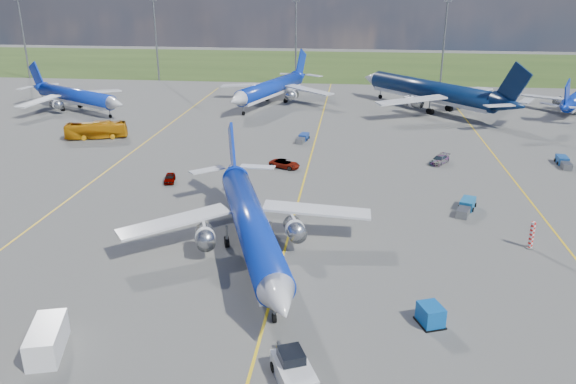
# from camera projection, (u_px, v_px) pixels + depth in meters

# --- Properties ---
(ground) EXTENTS (400.00, 400.00, 0.00)m
(ground) POSITION_uv_depth(u_px,v_px,m) (279.00, 270.00, 55.45)
(ground) COLOR #51514F
(ground) RESTS_ON ground
(grass_strip) EXTENTS (400.00, 80.00, 0.01)m
(grass_strip) POSITION_uv_depth(u_px,v_px,m) (336.00, 65.00, 195.02)
(grass_strip) COLOR #2D4719
(grass_strip) RESTS_ON ground
(taxiway_lines) EXTENTS (60.25, 160.00, 0.02)m
(taxiway_lines) POSITION_uv_depth(u_px,v_px,m) (306.00, 179.00, 81.20)
(taxiway_lines) COLOR yellow
(taxiway_lines) RESTS_ON ground
(floodlight_masts) EXTENTS (202.20, 0.50, 22.70)m
(floodlight_masts) POSITION_uv_depth(u_px,v_px,m) (369.00, 38.00, 152.31)
(floodlight_masts) COLOR slate
(floodlight_masts) RESTS_ON ground
(warning_post) EXTENTS (0.50, 0.50, 3.00)m
(warning_post) POSITION_uv_depth(u_px,v_px,m) (532.00, 235.00, 59.49)
(warning_post) COLOR red
(warning_post) RESTS_ON ground
(bg_jet_nw) EXTENTS (44.46, 41.50, 9.32)m
(bg_jet_nw) POSITION_uv_depth(u_px,v_px,m) (78.00, 111.00, 124.66)
(bg_jet_nw) COLOR #0C2BA8
(bg_jet_nw) RESTS_ON ground
(bg_jet_nnw) EXTENTS (41.81, 48.02, 10.61)m
(bg_jet_nnw) POSITION_uv_depth(u_px,v_px,m) (271.00, 104.00, 131.79)
(bg_jet_nnw) COLOR #0C2BA8
(bg_jet_nnw) RESTS_ON ground
(bg_jet_n) EXTENTS (58.58, 59.94, 12.50)m
(bg_jet_n) POSITION_uv_depth(u_px,v_px,m) (429.00, 110.00, 125.19)
(bg_jet_n) COLOR #071B41
(bg_jet_n) RESTS_ON ground
(main_airliner) EXTENTS (39.76, 45.48, 10.00)m
(main_airliner) POSITION_uv_depth(u_px,v_px,m) (252.00, 255.00, 58.55)
(main_airliner) COLOR #0C2BA8
(main_airliner) RESTS_ON ground
(pushback_tug) EXTENTS (3.90, 6.24, 2.12)m
(pushback_tug) POSITION_uv_depth(u_px,v_px,m) (293.00, 370.00, 39.73)
(pushback_tug) COLOR silver
(pushback_tug) RESTS_ON ground
(uld_container) EXTENTS (2.38, 2.62, 1.71)m
(uld_container) POSITION_uv_depth(u_px,v_px,m) (431.00, 315.00, 46.37)
(uld_container) COLOR #0B50A5
(uld_container) RESTS_ON ground
(service_van) EXTENTS (3.56, 5.50, 2.24)m
(service_van) POSITION_uv_depth(u_px,v_px,m) (47.00, 340.00, 42.70)
(service_van) COLOR white
(service_van) RESTS_ON ground
(apron_bus) EXTENTS (11.18, 5.77, 3.04)m
(apron_bus) POSITION_uv_depth(u_px,v_px,m) (96.00, 130.00, 101.90)
(apron_bus) COLOR orange
(apron_bus) RESTS_ON ground
(service_car_a) EXTENTS (2.12, 3.76, 1.21)m
(service_car_a) POSITION_uv_depth(u_px,v_px,m) (170.00, 178.00, 79.71)
(service_car_a) COLOR #999999
(service_car_a) RESTS_ON ground
(service_car_b) EXTENTS (5.19, 3.66, 1.31)m
(service_car_b) POSITION_uv_depth(u_px,v_px,m) (285.00, 164.00, 85.81)
(service_car_b) COLOR #999999
(service_car_b) RESTS_ON ground
(service_car_c) EXTENTS (3.92, 4.75, 1.30)m
(service_car_c) POSITION_uv_depth(u_px,v_px,m) (439.00, 160.00, 87.86)
(service_car_c) COLOR #999999
(service_car_c) RESTS_ON ground
(baggage_tug_w) EXTENTS (3.27, 5.69, 1.24)m
(baggage_tug_w) POSITION_uv_depth(u_px,v_px,m) (466.00, 207.00, 69.52)
(baggage_tug_w) COLOR #19619A
(baggage_tug_w) RESTS_ON ground
(baggage_tug_c) EXTENTS (2.04, 5.04, 1.10)m
(baggage_tug_c) POSITION_uv_depth(u_px,v_px,m) (303.00, 138.00, 100.60)
(baggage_tug_c) COLOR navy
(baggage_tug_c) RESTS_ON ground
(baggage_tug_e) EXTENTS (1.86, 5.40, 1.19)m
(baggage_tug_e) POSITION_uv_depth(u_px,v_px,m) (564.00, 162.00, 87.00)
(baggage_tug_e) COLOR navy
(baggage_tug_e) RESTS_ON ground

